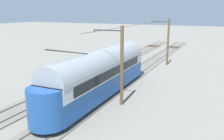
{
  "coord_description": "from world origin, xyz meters",
  "views": [
    {
      "loc": [
        -12.16,
        21.41,
        7.72
      ],
      "look_at": [
        -2.9,
        1.48,
        2.36
      ],
      "focal_mm": 39.4,
      "sensor_mm": 36.0,
      "label": 1
    }
  ],
  "objects_px": {
    "flatcar_adjacent": "(87,70)",
    "catenary_pole_mid_near": "(121,65)",
    "track_end_bumper": "(124,58)",
    "spare_tie_stack": "(83,67)",
    "catenary_pole_foreground": "(168,41)",
    "vintage_streetcar": "(101,72)"
  },
  "relations": [
    {
      "from": "flatcar_adjacent",
      "to": "catenary_pole_mid_near",
      "type": "relative_size",
      "value": 1.76
    },
    {
      "from": "track_end_bumper",
      "to": "catenary_pole_mid_near",
      "type": "bearing_deg",
      "value": 111.24
    },
    {
      "from": "flatcar_adjacent",
      "to": "track_end_bumper",
      "type": "distance_m",
      "value": 11.44
    },
    {
      "from": "catenary_pole_mid_near",
      "to": "spare_tie_stack",
      "type": "xyz_separation_m",
      "value": [
        9.6,
        -9.55,
        -3.16
      ]
    },
    {
      "from": "catenary_pole_mid_near",
      "to": "spare_tie_stack",
      "type": "distance_m",
      "value": 13.91
    },
    {
      "from": "catenary_pole_foreground",
      "to": "catenary_pole_mid_near",
      "type": "relative_size",
      "value": 1.0
    },
    {
      "from": "catenary_pole_mid_near",
      "to": "track_end_bumper",
      "type": "height_order",
      "value": "catenary_pole_mid_near"
    },
    {
      "from": "vintage_streetcar",
      "to": "track_end_bumper",
      "type": "xyz_separation_m",
      "value": [
        4.4,
        -16.45,
        -1.86
      ]
    },
    {
      "from": "flatcar_adjacent",
      "to": "catenary_pole_foreground",
      "type": "relative_size",
      "value": 1.76
    },
    {
      "from": "catenary_pole_foreground",
      "to": "catenary_pole_mid_near",
      "type": "xyz_separation_m",
      "value": [
        0.0,
        17.05,
        0.0
      ]
    },
    {
      "from": "catenary_pole_foreground",
      "to": "track_end_bumper",
      "type": "height_order",
      "value": "catenary_pole_foreground"
    },
    {
      "from": "vintage_streetcar",
      "to": "catenary_pole_foreground",
      "type": "height_order",
      "value": "catenary_pole_foreground"
    },
    {
      "from": "vintage_streetcar",
      "to": "flatcar_adjacent",
      "type": "distance_m",
      "value": 6.82
    },
    {
      "from": "vintage_streetcar",
      "to": "catenary_pole_mid_near",
      "type": "height_order",
      "value": "catenary_pole_mid_near"
    },
    {
      "from": "spare_tie_stack",
      "to": "vintage_streetcar",
      "type": "bearing_deg",
      "value": 130.38
    },
    {
      "from": "flatcar_adjacent",
      "to": "catenary_pole_foreground",
      "type": "xyz_separation_m",
      "value": [
        -6.83,
        -10.91,
        2.57
      ]
    },
    {
      "from": "spare_tie_stack",
      "to": "catenary_pole_mid_near",
      "type": "bearing_deg",
      "value": 135.15
    },
    {
      "from": "catenary_pole_mid_near",
      "to": "track_end_bumper",
      "type": "xyz_separation_m",
      "value": [
        6.83,
        -17.56,
        -3.03
      ]
    },
    {
      "from": "vintage_streetcar",
      "to": "catenary_pole_foreground",
      "type": "distance_m",
      "value": 16.16
    },
    {
      "from": "catenary_pole_foreground",
      "to": "track_end_bumper",
      "type": "distance_m",
      "value": 7.49
    },
    {
      "from": "track_end_bumper",
      "to": "vintage_streetcar",
      "type": "bearing_deg",
      "value": 104.97
    },
    {
      "from": "spare_tie_stack",
      "to": "track_end_bumper",
      "type": "bearing_deg",
      "value": -109.1
    }
  ]
}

